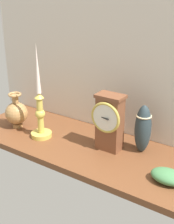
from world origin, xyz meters
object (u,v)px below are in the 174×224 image
Objects in this scene: candlestick_tall_left at (40,111)px; tall_ceramic_vase at (143,129)px; brass_vase_bulbous at (16,113)px; mantel_clock at (109,122)px.

candlestick_tall_left is 2.07× the size of tall_ceramic_vase.
tall_ceramic_vase is at bearing 16.87° from candlestick_tall_left.
candlestick_tall_left is 2.48× the size of brass_vase_bulbous.
candlestick_tall_left is at bearing -163.13° from tall_ceramic_vase.
candlestick_tall_left is at bearing -166.89° from mantel_clock.
brass_vase_bulbous is 0.84× the size of tall_ceramic_vase.
mantel_clock is 43.57cm from brass_vase_bulbous.
tall_ceramic_vase is (54.13, 10.78, 2.66)cm from brass_vase_bulbous.
mantel_clock reaches higher than tall_ceramic_vase.
candlestick_tall_left reaches higher than mantel_clock.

